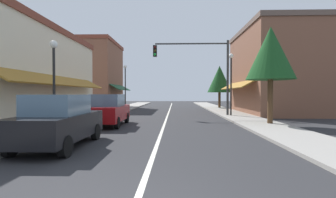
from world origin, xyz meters
TOP-DOWN VIEW (x-y plane):
  - ground_plane at (0.00, 18.00)m, footprint 80.00×80.00m
  - sidewalk_left at (-5.50, 18.00)m, footprint 2.60×56.00m
  - sidewalk_right at (5.50, 18.00)m, footprint 2.60×56.00m
  - lane_center_stripe at (0.00, 18.00)m, footprint 0.14×52.00m
  - storefront_left_block at (-9.01, 12.00)m, footprint 5.75×14.20m
  - storefront_right_block at (9.76, 20.00)m, footprint 7.23×10.20m
  - storefront_far_left at (-9.33, 28.00)m, footprint 6.38×8.20m
  - parked_car_nearest_left at (-3.25, 5.10)m, footprint 1.80×4.11m
  - parked_car_second_left at (-3.13, 10.76)m, footprint 1.83×4.13m
  - traffic_signal_mast_arm at (2.75, 16.70)m, footprint 6.00×0.50m
  - street_lamp_left_near at (-5.05, 8.41)m, footprint 0.36×0.36m
  - street_lamp_right_mid at (4.99, 16.39)m, footprint 0.36×0.36m
  - street_lamp_left_far at (-4.99, 24.71)m, footprint 0.36×0.36m
  - tree_right_near at (6.04, 11.19)m, footprint 2.73×2.73m
  - tree_right_far at (6.04, 27.42)m, footprint 2.95×2.95m

SIDE VIEW (x-z plane):
  - ground_plane at x=0.00m, z-range 0.00..0.00m
  - lane_center_stripe at x=0.00m, z-range 0.00..0.01m
  - sidewalk_left at x=-5.50m, z-range 0.00..0.12m
  - sidewalk_right at x=5.50m, z-range 0.00..0.12m
  - parked_car_nearest_left at x=-3.25m, z-range -0.01..1.76m
  - parked_car_second_left at x=-3.13m, z-range -0.01..1.76m
  - street_lamp_left_near at x=-5.05m, z-range 0.79..5.08m
  - storefront_left_block at x=-9.01m, z-range 0.00..6.11m
  - street_lamp_right_mid at x=4.99m, z-range 0.84..5.76m
  - street_lamp_left_far at x=-4.99m, z-range 0.85..5.87m
  - tree_right_far at x=6.04m, z-range 0.97..6.19m
  - storefront_right_block at x=9.76m, z-range 0.00..7.78m
  - tree_right_near at x=6.04m, z-range 1.27..6.89m
  - storefront_far_left at x=-9.33m, z-range 0.00..8.31m
  - traffic_signal_mast_arm at x=2.75m, z-range 1.15..7.18m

